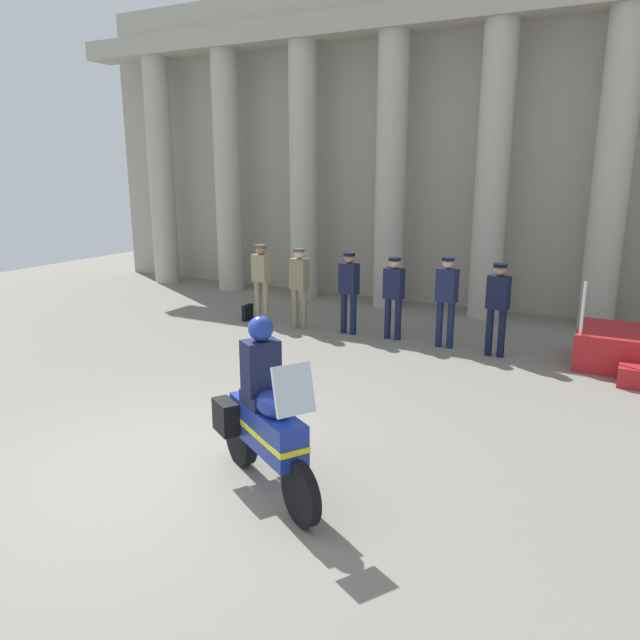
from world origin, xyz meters
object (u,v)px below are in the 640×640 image
at_px(officer_in_row_4, 446,295).
at_px(motorcycle_with_rider, 264,419).
at_px(officer_in_row_5, 498,302).
at_px(briefcase_on_ground, 248,312).
at_px(officer_in_row_2, 349,287).
at_px(officer_in_row_1, 299,282).
at_px(officer_in_row_3, 394,292).
at_px(officer_in_row_0, 261,277).

xyz_separation_m(officer_in_row_4, motorcycle_with_rider, (-0.13, -6.07, -0.23)).
xyz_separation_m(officer_in_row_5, motorcycle_with_rider, (-1.11, -5.93, -0.21)).
bearing_deg(motorcycle_with_rider, briefcase_on_ground, 157.68).
bearing_deg(officer_in_row_2, briefcase_on_ground, 8.69).
xyz_separation_m(officer_in_row_1, officer_in_row_3, (2.07, 0.15, -0.04)).
height_order(officer_in_row_1, officer_in_row_5, officer_in_row_1).
bearing_deg(officer_in_row_1, briefcase_on_ground, 5.21).
distance_m(officer_in_row_5, briefcase_on_ground, 5.58).
xyz_separation_m(officer_in_row_1, briefcase_on_ground, (-1.39, 0.06, -0.83)).
relative_size(officer_in_row_4, briefcase_on_ground, 4.82).
distance_m(officer_in_row_1, motorcycle_with_rider, 6.70).
height_order(officer_in_row_0, officer_in_row_1, officer_in_row_0).
relative_size(officer_in_row_0, briefcase_on_ground, 4.78).
relative_size(officer_in_row_1, officer_in_row_5, 1.01).
xyz_separation_m(officer_in_row_1, officer_in_row_2, (1.11, 0.10, -0.02)).
distance_m(officer_in_row_2, officer_in_row_5, 3.03).
bearing_deg(officer_in_row_2, officer_in_row_4, -172.73).
height_order(officer_in_row_2, officer_in_row_5, officer_in_row_5).
height_order(officer_in_row_3, officer_in_row_4, officer_in_row_4).
bearing_deg(briefcase_on_ground, officer_in_row_5, -1.13).
height_order(officer_in_row_4, officer_in_row_5, officer_in_row_4).
relative_size(officer_in_row_0, officer_in_row_1, 1.00).
relative_size(officer_in_row_0, officer_in_row_2, 1.02).
bearing_deg(officer_in_row_0, officer_in_row_1, -178.83).
height_order(officer_in_row_2, officer_in_row_3, officer_in_row_2).
distance_m(officer_in_row_1, officer_in_row_3, 2.07).
relative_size(officer_in_row_0, officer_in_row_4, 0.99).
bearing_deg(officer_in_row_4, officer_in_row_0, 7.28).
bearing_deg(officer_in_row_0, officer_in_row_4, -172.72).
relative_size(officer_in_row_1, motorcycle_with_rider, 0.90).
height_order(officer_in_row_5, briefcase_on_ground, officer_in_row_5).
distance_m(officer_in_row_0, officer_in_row_4, 4.19).
height_order(officer_in_row_3, briefcase_on_ground, officer_in_row_3).
xyz_separation_m(officer_in_row_5, briefcase_on_ground, (-5.52, 0.11, -0.83)).
relative_size(officer_in_row_4, motorcycle_with_rider, 0.91).
distance_m(officer_in_row_2, motorcycle_with_rider, 6.38).
xyz_separation_m(officer_in_row_2, officer_in_row_5, (3.02, -0.15, 0.01)).
bearing_deg(officer_in_row_2, officer_in_row_0, 7.28).
height_order(officer_in_row_0, officer_in_row_5, officer_in_row_0).
bearing_deg(officer_in_row_1, officer_in_row_2, -166.96).
height_order(officer_in_row_3, motorcycle_with_rider, motorcycle_with_rider).
xyz_separation_m(officer_in_row_1, officer_in_row_4, (3.15, 0.09, 0.01)).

